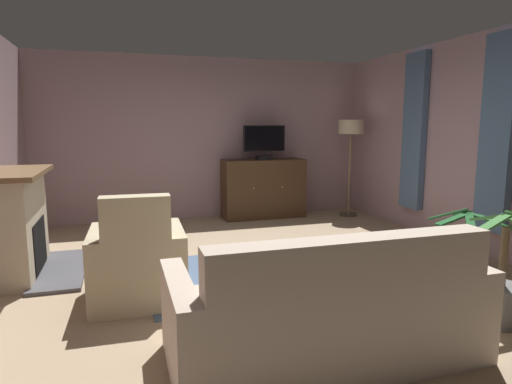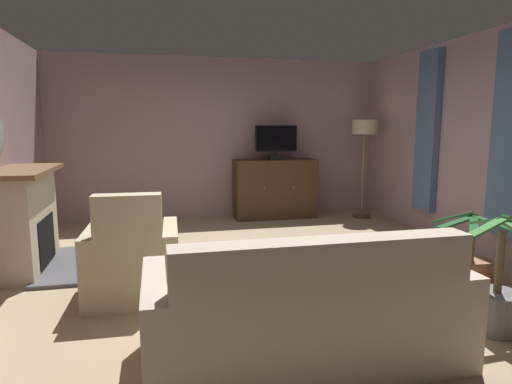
# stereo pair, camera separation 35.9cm
# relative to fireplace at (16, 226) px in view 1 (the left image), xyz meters

# --- Properties ---
(ground_plane) EXTENTS (6.17, 6.72, 0.04)m
(ground_plane) POSITION_rel_fireplace_xyz_m (2.50, -0.72, -0.56)
(ground_plane) COLOR tan
(wall_back) EXTENTS (6.17, 0.10, 2.70)m
(wall_back) POSITION_rel_fireplace_xyz_m (2.50, 2.39, 0.81)
(wall_back) COLOR gray
(wall_back) RESTS_ON ground_plane
(wall_right_with_window) EXTENTS (0.10, 6.72, 2.70)m
(wall_right_with_window) POSITION_rel_fireplace_xyz_m (5.34, -0.72, 0.81)
(wall_right_with_window) COLOR #A6858B
(wall_right_with_window) RESTS_ON ground_plane
(curtain_panel_near) EXTENTS (0.10, 0.44, 2.27)m
(curtain_panel_near) POSITION_rel_fireplace_xyz_m (5.23, -1.02, 0.95)
(curtain_panel_near) COLOR slate
(curtain_panel_far) EXTENTS (0.10, 0.44, 2.27)m
(curtain_panel_far) POSITION_rel_fireplace_xyz_m (5.23, 0.48, 0.95)
(curtain_panel_far) COLOR slate
(rug_central) EXTENTS (2.47, 1.71, 0.01)m
(rug_central) POSITION_rel_fireplace_xyz_m (2.52, -0.74, -0.53)
(rug_central) COLOR slate
(rug_central) RESTS_ON ground_plane
(fireplace) EXTENTS (0.95, 1.41, 1.12)m
(fireplace) POSITION_rel_fireplace_xyz_m (0.00, 0.00, 0.00)
(fireplace) COLOR #4C4C51
(fireplace) RESTS_ON ground_plane
(tv_cabinet) EXTENTS (1.40, 0.52, 1.00)m
(tv_cabinet) POSITION_rel_fireplace_xyz_m (3.41, 2.04, -0.06)
(tv_cabinet) COLOR black
(tv_cabinet) RESTS_ON ground_plane
(television) EXTENTS (0.72, 0.20, 0.57)m
(television) POSITION_rel_fireplace_xyz_m (3.41, 1.99, 0.77)
(television) COLOR black
(television) RESTS_ON tv_cabinet
(coffee_table) EXTENTS (1.08, 0.49, 0.43)m
(coffee_table) POSITION_rel_fireplace_xyz_m (2.47, -1.30, -0.16)
(coffee_table) COLOR #422B19
(coffee_table) RESTS_ON ground_plane
(tv_remote) EXTENTS (0.15, 0.16, 0.02)m
(tv_remote) POSITION_rel_fireplace_xyz_m (2.69, -1.40, -0.10)
(tv_remote) COLOR black
(tv_remote) RESTS_ON coffee_table
(sofa_floral) EXTENTS (2.11, 0.95, 0.94)m
(sofa_floral) POSITION_rel_fireplace_xyz_m (2.37, -2.51, -0.22)
(sofa_floral) COLOR #C6B29E
(sofa_floral) RESTS_ON ground_plane
(armchair_in_far_corner) EXTENTS (0.85, 0.87, 1.02)m
(armchair_in_far_corner) POSITION_rel_fireplace_xyz_m (1.19, -1.08, -0.21)
(armchair_in_far_corner) COLOR tan
(armchair_in_far_corner) RESTS_ON ground_plane
(potted_plant_on_hearth_side) EXTENTS (0.80, 0.81, 0.72)m
(potted_plant_on_hearth_side) POSITION_rel_fireplace_xyz_m (4.55, -1.39, -0.37)
(potted_plant_on_hearth_side) COLOR #99664C
(potted_plant_on_hearth_side) RESTS_ON ground_plane
(potted_plant_leafy_by_curtain) EXTENTS (0.78, 0.68, 0.93)m
(potted_plant_leafy_by_curtain) POSITION_rel_fireplace_xyz_m (3.97, -2.41, -0.33)
(potted_plant_leafy_by_curtain) COLOR slate
(potted_plant_leafy_by_curtain) RESTS_ON ground_plane
(cat) EXTENTS (0.60, 0.54, 0.22)m
(cat) POSITION_rel_fireplace_xyz_m (1.13, 0.44, -0.43)
(cat) COLOR gray
(cat) RESTS_ON ground_plane
(floor_lamp) EXTENTS (0.43, 0.43, 1.67)m
(floor_lamp) POSITION_rel_fireplace_xyz_m (4.87, 1.71, 0.87)
(floor_lamp) COLOR #4C4233
(floor_lamp) RESTS_ON ground_plane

